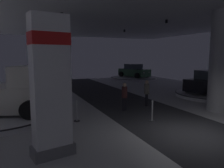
# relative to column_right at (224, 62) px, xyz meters

# --- Properties ---
(ground) EXTENTS (24.00, 44.00, 0.06)m
(ground) POSITION_rel_column_right_xyz_m (-4.09, -2.34, -2.77)
(ground) COLOR #B2B2B7
(column_right) EXTENTS (1.54, 1.54, 5.50)m
(column_right) POSITION_rel_column_right_xyz_m (0.00, 0.00, 0.00)
(column_right) COLOR #ADADB2
(column_right) RESTS_ON ground
(column_left) EXTENTS (1.52, 1.52, 5.50)m
(column_left) POSITION_rel_column_right_xyz_m (-8.42, 5.96, 0.00)
(column_left) COLOR silver
(column_left) RESTS_ON ground
(brand_sign_pylon) EXTENTS (1.37, 0.89, 4.28)m
(brand_sign_pylon) POSITION_rel_column_right_xyz_m (-9.49, -1.99, -0.54)
(brand_sign_pylon) COLOR slate
(brand_sign_pylon) RESTS_ON ground
(display_platform_mid_right) EXTENTS (5.30, 5.30, 0.29)m
(display_platform_mid_right) POSITION_rel_column_right_xyz_m (2.96, 3.44, -2.59)
(display_platform_mid_right) COLOR silver
(display_platform_mid_right) RESTS_ON ground
(display_car_mid_right) EXTENTS (4.35, 2.52, 1.71)m
(display_car_mid_right) POSITION_rel_column_right_xyz_m (2.93, 3.43, -1.70)
(display_car_mid_right) COLOR black
(display_car_mid_right) RESTS_ON display_platform_mid_right
(display_platform_deep_right) EXTENTS (6.03, 6.03, 0.28)m
(display_platform_deep_right) POSITION_rel_column_right_xyz_m (3.43, 16.49, -2.59)
(display_platform_deep_right) COLOR silver
(display_platform_deep_right) RESTS_ON ground
(display_car_deep_right) EXTENTS (3.20, 4.55, 1.71)m
(display_car_deep_right) POSITION_rel_column_right_xyz_m (3.42, 16.52, -1.71)
(display_car_deep_right) COLOR #2D5638
(display_car_deep_right) RESTS_ON display_platform_deep_right
(pickup_truck_mid_left) EXTENTS (5.69, 3.93, 2.30)m
(pickup_truck_mid_left) POSITION_rel_column_right_xyz_m (-11.12, 3.02, -1.54)
(pickup_truck_mid_left) COLOR silver
(pickup_truck_mid_left) RESTS_ON display_platform_mid_left
(visitor_walking_near) EXTENTS (0.32, 0.32, 1.59)m
(visitor_walking_near) POSITION_rel_column_right_xyz_m (-3.22, 2.69, -1.84)
(visitor_walking_near) COLOR black
(visitor_walking_near) RESTS_ON ground
(visitor_walking_far) EXTENTS (0.32, 0.32, 1.59)m
(visitor_walking_far) POSITION_rel_column_right_xyz_m (-5.01, 2.13, -1.84)
(visitor_walking_far) COLOR black
(visitor_walking_far) RESTS_ON ground
(stanchion_a) EXTENTS (0.28, 0.28, 1.01)m
(stanchion_a) POSITION_rel_column_right_xyz_m (-7.96, 1.21, -2.38)
(stanchion_a) COLOR #333338
(stanchion_a) RESTS_ON ground
(stanchion_b) EXTENTS (0.28, 0.28, 1.01)m
(stanchion_b) POSITION_rel_column_right_xyz_m (-4.68, -0.16, -2.38)
(stanchion_b) COLOR #333338
(stanchion_b) RESTS_ON ground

